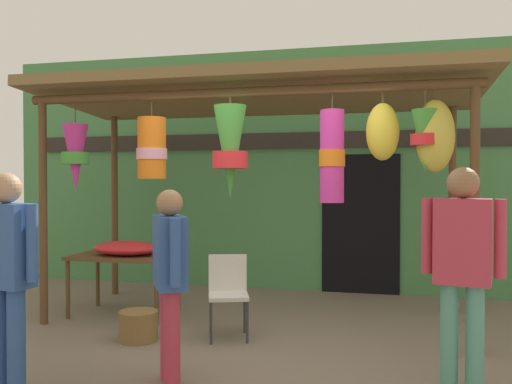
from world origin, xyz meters
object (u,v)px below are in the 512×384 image
at_px(vendor_in_orange, 7,265).
at_px(customer_foreground, 170,270).
at_px(shopper_by_bananas, 462,261).
at_px(wicker_basket_by_table, 138,326).
at_px(display_table, 125,261).
at_px(folding_chair, 228,288).
at_px(flower_heap_on_table, 127,248).

bearing_deg(vendor_in_orange, customer_foreground, 27.35).
bearing_deg(shopper_by_bananas, wicker_basket_by_table, 166.00).
bearing_deg(display_table, folding_chair, -21.55).
xyz_separation_m(display_table, customer_foreground, (1.39, -1.93, 0.26)).
distance_m(folding_chair, vendor_in_orange, 2.27).
bearing_deg(display_table, flower_heap_on_table, -28.89).
bearing_deg(customer_foreground, folding_chair, 86.45).
relative_size(folding_chair, vendor_in_orange, 0.50).
relative_size(flower_heap_on_table, customer_foreground, 0.52).
relative_size(folding_chair, shopper_by_bananas, 0.49).
relative_size(vendor_in_orange, shopper_by_bananas, 0.98).
xyz_separation_m(wicker_basket_by_table, customer_foreground, (0.76, -1.00, 0.76)).
bearing_deg(shopper_by_bananas, folding_chair, 152.92).
height_order(wicker_basket_by_table, customer_foreground, customer_foreground).
bearing_deg(display_table, shopper_by_bananas, -24.88).
relative_size(display_table, folding_chair, 1.45).
distance_m(display_table, shopper_by_bananas, 4.00).
distance_m(wicker_basket_by_table, shopper_by_bananas, 3.20).
bearing_deg(folding_chair, customer_foreground, -93.55).
xyz_separation_m(vendor_in_orange, shopper_by_bananas, (3.29, 0.80, 0.03)).
bearing_deg(shopper_by_bananas, vendor_in_orange, -166.27).
bearing_deg(vendor_in_orange, shopper_by_bananas, 13.73).
bearing_deg(folding_chair, display_table, 158.45).
height_order(folding_chair, vendor_in_orange, vendor_in_orange).
height_order(display_table, customer_foreground, customer_foreground).
xyz_separation_m(flower_heap_on_table, wicker_basket_by_table, (0.58, -0.91, -0.66)).
height_order(flower_heap_on_table, vendor_in_orange, vendor_in_orange).
xyz_separation_m(folding_chair, wicker_basket_by_table, (-0.84, -0.35, -0.35)).
relative_size(flower_heap_on_table, wicker_basket_by_table, 2.05).
height_order(wicker_basket_by_table, shopper_by_bananas, shopper_by_bananas).
relative_size(folding_chair, customer_foreground, 0.54).
distance_m(folding_chair, customer_foreground, 1.41).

